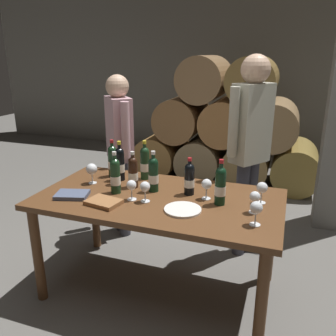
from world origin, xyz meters
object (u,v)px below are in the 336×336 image
Objects in this scene: wine_bottle_1 at (189,178)px; wine_bottle_7 at (145,163)px; wine_bottle_4 at (115,175)px; wine_glass_7 at (145,188)px; wine_glass_6 at (256,208)px; sommelier_presenting at (250,139)px; wine_bottle_0 at (153,174)px; wine_glass_4 at (262,188)px; wine_glass_2 at (255,198)px; wine_bottle_3 at (120,163)px; wine_glass_0 at (115,171)px; wine_glass_3 at (207,185)px; wine_bottle_2 at (220,185)px; wine_bottle_6 at (133,172)px; tasting_notebook at (72,195)px; dining_table at (159,209)px; wine_glass_5 at (92,169)px; serving_plate at (183,210)px; wine_bottle_5 at (113,161)px; wine_glass_1 at (131,186)px; taster_seated_left at (120,143)px.

wine_bottle_1 is 0.47m from wine_bottle_7.
wine_glass_7 is at bearing -16.56° from wine_bottle_4.
wine_glass_6 is 0.09× the size of sommelier_presenting.
wine_bottle_4 reaches higher than wine_bottle_0.
wine_glass_4 is (0.92, -0.18, -0.03)m from wine_bottle_7.
sommelier_presenting is at bearing 99.73° from wine_glass_2.
wine_bottle_7 is at bearing 26.74° from wine_bottle_3.
wine_glass_3 is at bearing -3.61° from wine_glass_0.
wine_glass_3 is 0.08× the size of sommelier_presenting.
wine_bottle_2 is 2.15× the size of wine_glass_7.
wine_bottle_3 is 0.11m from wine_glass_0.
wine_bottle_0 is 0.20m from wine_glass_7.
wine_bottle_6 is 1.26× the size of tasting_notebook.
wine_glass_0 is 1.07m from wine_glass_2.
tasting_notebook is at bearing -123.39° from wine_bottle_7.
dining_table is 0.99m from sommelier_presenting.
tasting_notebook is at bearing -157.32° from wine_bottle_1.
wine_glass_2 is 0.08× the size of sommelier_presenting.
wine_glass_6 is (1.00, -0.18, -0.03)m from wine_bottle_4.
wine_glass_5 is (-1.24, 0.12, 0.01)m from wine_glass_2.
wine_glass_4 is at bearing 0.97° from wine_bottle_6.
serving_plate is (0.54, -0.13, -0.13)m from wine_bottle_4.
wine_bottle_2 is 2.09× the size of wine_glass_4.
wine_glass_5 is at bearing 174.49° from wine_glass_2.
wine_bottle_5 is 1.26× the size of serving_plate.
wine_bottle_2 reaches higher than tasting_notebook.
wine_bottle_6 is 0.93m from wine_glass_4.
wine_bottle_6 reaches higher than serving_plate.
wine_glass_1 is at bearing -67.72° from wine_bottle_6.
wine_bottle_5 is 2.03× the size of wine_glass_6.
wine_bottle_4 reaches higher than wine_glass_5.
wine_bottle_0 reaches higher than tasting_notebook.
taster_seated_left is at bearing 121.37° from wine_glass_1.
wine_glass_3 is (0.72, -0.05, -0.00)m from wine_glass_0.
wine_glass_4 is at bearing 1.14° from wine_bottle_1.
wine_bottle_7 is at bearing 87.01° from wine_bottle_6.
wine_glass_7 is (-0.71, -0.07, 0.00)m from wine_glass_2.
taster_seated_left is at bearing 113.74° from wine_glass_0.
wine_bottle_4 reaches higher than wine_glass_4.
wine_bottle_2 is 2.10× the size of wine_glass_0.
wine_bottle_1 is 0.98× the size of wine_bottle_6.
wine_bottle_1 reaches higher than serving_plate.
wine_glass_6 is (1.26, -0.29, -0.01)m from wine_glass_5.
wine_glass_0 is 0.38m from tasting_notebook.
wine_bottle_7 is 0.89m from sommelier_presenting.
wine_glass_4 is 1.00× the size of wine_glass_6.
wine_glass_3 reaches higher than wine_glass_1.
wine_glass_7 is at bearing -43.27° from wine_bottle_3.
wine_glass_4 is (1.08, 0.01, 0.00)m from wine_glass_0.
dining_table is 0.74m from wine_glass_6.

